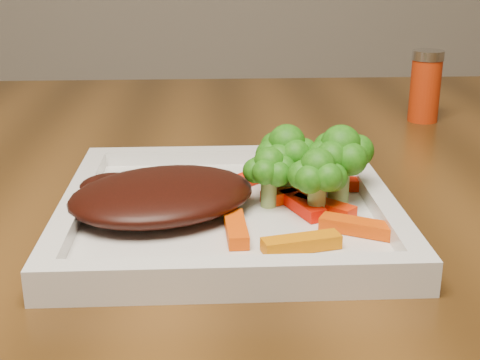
{
  "coord_description": "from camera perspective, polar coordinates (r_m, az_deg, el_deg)",
  "views": [
    {
      "loc": [
        -0.1,
        -0.62,
        0.97
      ],
      "look_at": [
        -0.07,
        -0.1,
        0.79
      ],
      "focal_mm": 50.0,
      "sensor_mm": 36.0,
      "label": 1
    }
  ],
  "objects": [
    {
      "name": "carrot_1",
      "position": [
        0.52,
        10.23,
        -3.96
      ],
      "size": [
        0.06,
        0.04,
        0.01
      ],
      "primitive_type": "cube",
      "rotation": [
        0.0,
        0.0,
        -0.48
      ],
      "color": "#D94203",
      "rests_on": "plate"
    },
    {
      "name": "carrot_2",
      "position": [
        0.51,
        -0.35,
        -4.18
      ],
      "size": [
        0.02,
        0.06,
        0.01
      ],
      "primitive_type": "cube",
      "rotation": [
        0.0,
        0.0,
        1.62
      ],
      "color": "#E34503",
      "rests_on": "plate"
    },
    {
      "name": "spice_shaker",
      "position": [
        0.9,
        15.53,
        7.72
      ],
      "size": [
        0.04,
        0.04,
        0.09
      ],
      "primitive_type": "cylinder",
      "rotation": [
        0.0,
        0.0,
        -0.09
      ],
      "color": "#BA2E0A",
      "rests_on": "dining_table"
    },
    {
      "name": "carrot_6",
      "position": [
        0.58,
        4.6,
        -1.18
      ],
      "size": [
        0.06,
        0.04,
        0.01
      ],
      "primitive_type": "cube",
      "rotation": [
        0.0,
        0.0,
        0.41
      ],
      "color": "#E93203",
      "rests_on": "plate"
    },
    {
      "name": "carrot_7",
      "position": [
        0.55,
        7.17,
        -2.24
      ],
      "size": [
        0.05,
        0.05,
        0.01
      ],
      "primitive_type": "cube",
      "rotation": [
        0.0,
        0.0,
        -0.78
      ],
      "color": "#FF2904",
      "rests_on": "plate"
    },
    {
      "name": "broccoli_1",
      "position": [
        0.57,
        8.51,
        1.16
      ],
      "size": [
        0.08,
        0.08,
        0.06
      ],
      "primitive_type": null,
      "rotation": [
        0.0,
        0.0,
        -0.38
      ],
      "color": "#2B6110",
      "rests_on": "plate"
    },
    {
      "name": "carrot_0",
      "position": [
        0.48,
        5.25,
        -5.38
      ],
      "size": [
        0.06,
        0.03,
        0.01
      ],
      "primitive_type": "cube",
      "rotation": [
        0.0,
        0.0,
        0.24
      ],
      "color": "#D06D03",
      "rests_on": "plate"
    },
    {
      "name": "broccoli_2",
      "position": [
        0.54,
        6.62,
        -0.1
      ],
      "size": [
        0.06,
        0.06,
        0.06
      ],
      "primitive_type": null,
      "rotation": [
        0.0,
        0.0,
        0.21
      ],
      "color": "#2A7012",
      "rests_on": "plate"
    },
    {
      "name": "carrot_4",
      "position": [
        0.61,
        0.73,
        0.13
      ],
      "size": [
        0.05,
        0.05,
        0.01
      ],
      "primitive_type": "cube",
      "rotation": [
        0.0,
        0.0,
        0.79
      ],
      "color": "red",
      "rests_on": "plate"
    },
    {
      "name": "plate",
      "position": [
        0.56,
        -1.02,
        -3.01
      ],
      "size": [
        0.27,
        0.27,
        0.01
      ],
      "primitive_type": "cube",
      "color": "white",
      "rests_on": "dining_table"
    },
    {
      "name": "broccoli_0",
      "position": [
        0.58,
        3.98,
        1.96
      ],
      "size": [
        0.07,
        0.07,
        0.07
      ],
      "primitive_type": null,
      "rotation": [
        0.0,
        0.0,
        -0.1
      ],
      "color": "#1B6711",
      "rests_on": "plate"
    },
    {
      "name": "broccoli_3",
      "position": [
        0.55,
        2.49,
        0.76
      ],
      "size": [
        0.06,
        0.06,
        0.06
      ],
      "primitive_type": null,
      "rotation": [
        0.0,
        0.0,
        0.16
      ],
      "color": "#196A11",
      "rests_on": "plate"
    },
    {
      "name": "carrot_5",
      "position": [
        0.55,
        5.3,
        -2.16
      ],
      "size": [
        0.03,
        0.06,
        0.01
      ],
      "primitive_type": "cube",
      "rotation": [
        0.0,
        0.0,
        -1.19
      ],
      "color": "red",
      "rests_on": "plate"
    },
    {
      "name": "carrot_3",
      "position": [
        0.6,
        8.65,
        -0.33
      ],
      "size": [
        0.06,
        0.02,
        0.01
      ],
      "primitive_type": "cube",
      "rotation": [
        0.0,
        0.0,
        -0.1
      ],
      "color": "red",
      "rests_on": "plate"
    },
    {
      "name": "steak",
      "position": [
        0.55,
        -6.64,
        -1.28
      ],
      "size": [
        0.19,
        0.17,
        0.03
      ],
      "primitive_type": "ellipsoid",
      "rotation": [
        0.0,
        0.0,
        0.43
      ],
      "color": "black",
      "rests_on": "plate"
    }
  ]
}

